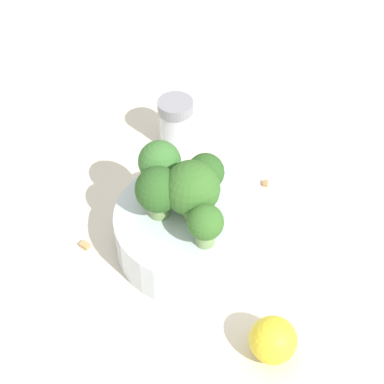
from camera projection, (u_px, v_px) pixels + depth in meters
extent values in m
plane|color=beige|center=(192.00, 245.00, 0.64)|extent=(3.00, 3.00, 0.00)
cylinder|color=silver|center=(192.00, 230.00, 0.63)|extent=(0.15, 0.15, 0.04)
cylinder|color=#7A9E5B|center=(205.00, 234.00, 0.58)|extent=(0.03, 0.03, 0.02)
sphere|color=#386B28|center=(205.00, 222.00, 0.57)|extent=(0.03, 0.03, 0.03)
cylinder|color=#7A9E5B|center=(159.00, 204.00, 0.60)|extent=(0.02, 0.02, 0.03)
sphere|color=#2D5B23|center=(158.00, 189.00, 0.59)|extent=(0.04, 0.04, 0.04)
cylinder|color=#7A9E5B|center=(205.00, 188.00, 0.62)|extent=(0.02, 0.02, 0.03)
sphere|color=#2D5B23|center=(205.00, 172.00, 0.60)|extent=(0.04, 0.04, 0.04)
cylinder|color=#84AD66|center=(161.00, 177.00, 0.63)|extent=(0.02, 0.02, 0.03)
sphere|color=#3D7533|center=(160.00, 162.00, 0.61)|extent=(0.04, 0.04, 0.04)
cylinder|color=#8EB770|center=(189.00, 207.00, 0.60)|extent=(0.03, 0.03, 0.03)
sphere|color=#386B28|center=(189.00, 190.00, 0.58)|extent=(0.05, 0.05, 0.05)
cylinder|color=silver|center=(176.00, 127.00, 0.74)|extent=(0.04, 0.04, 0.05)
cylinder|color=gray|center=(175.00, 106.00, 0.71)|extent=(0.04, 0.04, 0.01)
sphere|color=yellow|center=(273.00, 340.00, 0.55)|extent=(0.04, 0.04, 0.04)
cube|color=#AD7F4C|center=(265.00, 182.00, 0.70)|extent=(0.01, 0.01, 0.01)
cube|color=tan|center=(85.00, 244.00, 0.64)|extent=(0.01, 0.01, 0.01)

